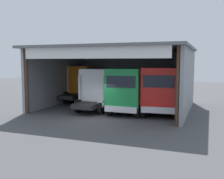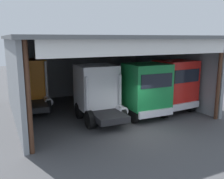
{
  "view_description": "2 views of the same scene",
  "coord_description": "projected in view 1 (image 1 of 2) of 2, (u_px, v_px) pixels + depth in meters",
  "views": [
    {
      "loc": [
        7.72,
        -16.88,
        4.13
      ],
      "look_at": [
        0.0,
        3.79,
        1.8
      ],
      "focal_mm": 42.38,
      "sensor_mm": 36.0,
      "label": 1
    },
    {
      "loc": [
        -7.03,
        -11.03,
        5.21
      ],
      "look_at": [
        0.0,
        3.79,
        1.8
      ],
      "focal_mm": 39.92,
      "sensor_mm": 36.0,
      "label": 2
    }
  ],
  "objects": [
    {
      "name": "ground_plane",
      "position": [
        93.0,
        120.0,
        18.85
      ],
      "size": [
        80.0,
        80.0,
        0.0
      ],
      "primitive_type": "plane",
      "color": "#4C4C4F",
      "rests_on": "ground"
    },
    {
      "name": "workshop_shed",
      "position": [
        121.0,
        67.0,
        24.29
      ],
      "size": [
        12.7,
        11.61,
        5.34
      ],
      "color": "gray",
      "rests_on": "ground"
    },
    {
      "name": "truck_green_center_bay",
      "position": [
        127.0,
        91.0,
        20.39
      ],
      "size": [
        2.76,
        4.84,
        3.61
      ],
      "rotation": [
        0.0,
        0.0,
        3.13
      ],
      "color": "#197F3D",
      "rests_on": "ground"
    },
    {
      "name": "truck_red_center_right_bay",
      "position": [
        160.0,
        91.0,
        19.77
      ],
      "size": [
        2.96,
        4.62,
        3.69
      ],
      "rotation": [
        0.0,
        0.0,
        3.22
      ],
      "color": "red",
      "rests_on": "ground"
    },
    {
      "name": "oil_drum",
      "position": [
        90.0,
        95.0,
        29.61
      ],
      "size": [
        0.58,
        0.58,
        0.91
      ],
      "primitive_type": "cylinder",
      "color": "gold",
      "rests_on": "ground"
    },
    {
      "name": "truck_white_left_bay",
      "position": [
        97.0,
        89.0,
        22.23
      ],
      "size": [
        2.58,
        4.36,
        3.52
      ],
      "rotation": [
        0.0,
        0.0,
        -0.02
      ],
      "color": "white",
      "rests_on": "ground"
    },
    {
      "name": "truck_orange_right_bay",
      "position": [
        82.0,
        83.0,
        27.43
      ],
      "size": [
        2.6,
        4.8,
        3.65
      ],
      "rotation": [
        0.0,
        0.0,
        -0.05
      ],
      "color": "orange",
      "rests_on": "ground"
    },
    {
      "name": "tool_cart",
      "position": [
        168.0,
        99.0,
        25.96
      ],
      "size": [
        0.9,
        0.6,
        1.0
      ],
      "primitive_type": "cube",
      "color": "red",
      "rests_on": "ground"
    }
  ]
}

